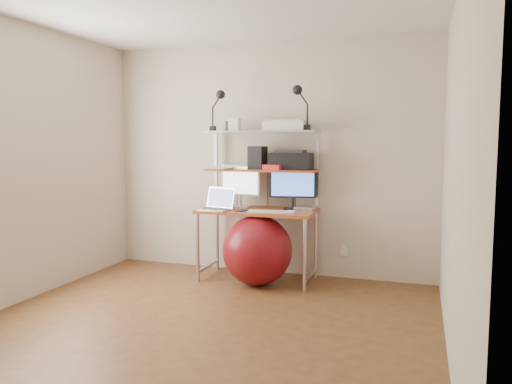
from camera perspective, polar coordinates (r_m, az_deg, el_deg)
room at (r=3.76m, az=-6.68°, el=2.86°), size 3.60×3.60×3.60m
computer_desk at (r=5.18m, az=0.39°, el=0.44°), size 1.20×0.60×1.57m
wall_outlet at (r=5.37m, az=10.06°, el=-6.56°), size 0.08×0.01×0.12m
monitor_silver at (r=5.30m, az=-1.79°, el=1.03°), size 0.44×0.16×0.49m
monitor_black at (r=5.14m, az=4.24°, el=0.70°), size 0.48×0.17×0.49m
laptop at (r=5.16m, az=-4.32°, el=-1.48°), size 0.37×0.32×0.28m
keyboard at (r=4.96m, az=1.68°, el=-2.24°), size 0.46×0.18×0.01m
mouse at (r=4.92m, az=4.05°, el=-2.25°), size 0.09×0.06×0.02m
mac_mini at (r=5.14m, az=5.67°, el=-1.85°), size 0.20×0.20×0.04m
phone at (r=5.03m, az=-1.67°, el=-2.13°), size 0.11×0.16×0.01m
printer at (r=5.17m, az=4.01°, el=3.63°), size 0.43×0.30×0.20m
nas_cube at (r=5.27m, az=0.18°, el=3.96°), size 0.18×0.18×0.24m
red_box at (r=5.09m, az=2.00°, el=2.84°), size 0.21×0.16×0.05m
scanner at (r=5.18m, az=3.38°, el=7.61°), size 0.43×0.29×0.11m
box_white at (r=5.28m, az=-2.43°, el=7.70°), size 0.12×0.10×0.13m
box_grey at (r=5.34m, az=-2.77°, el=7.54°), size 0.11×0.11×0.10m
clip_lamp_left at (r=5.33m, az=-4.25°, el=10.31°), size 0.17×0.09×0.43m
clip_lamp_right at (r=5.08m, az=4.99°, el=10.74°), size 0.18×0.10×0.45m
exercise_ball at (r=5.03m, az=0.14°, el=-6.68°), size 0.70×0.70×0.70m
paper_stack at (r=5.36m, az=-3.38°, el=2.83°), size 0.37×0.42×0.02m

